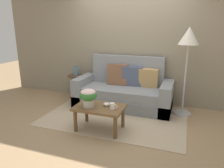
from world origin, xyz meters
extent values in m
plane|color=#997A56|center=(0.00, 0.00, 0.00)|extent=(14.00, 14.00, 0.00)
cube|color=gray|center=(0.00, 1.25, 1.33)|extent=(6.40, 0.12, 2.66)
cube|color=tan|center=(0.00, 0.19, 0.01)|extent=(2.64, 1.75, 0.01)
cube|color=slate|center=(-0.02, 0.73, 0.12)|extent=(2.05, 0.85, 0.24)
cube|color=gray|center=(-0.02, 0.71, 0.34)|extent=(1.62, 0.77, 0.20)
cube|color=gray|center=(-0.02, 1.08, 0.65)|extent=(1.62, 0.15, 0.85)
cube|color=gray|center=(-0.94, 0.73, 0.30)|extent=(0.22, 0.85, 0.61)
cube|color=gray|center=(0.90, 0.73, 0.30)|extent=(0.22, 0.85, 0.61)
cube|color=tan|center=(0.49, 0.93, 0.64)|extent=(0.41, 0.20, 0.41)
cube|color=brown|center=(-0.20, 0.93, 0.67)|extent=(0.46, 0.22, 0.47)
cube|color=#4C5670|center=(0.14, 0.93, 0.66)|extent=(0.43, 0.17, 0.43)
cylinder|color=brown|center=(-0.42, -0.61, 0.19)|extent=(0.06, 0.06, 0.38)
cylinder|color=brown|center=(0.27, -0.61, 0.19)|extent=(0.06, 0.06, 0.38)
cylinder|color=brown|center=(-0.42, -0.20, 0.19)|extent=(0.06, 0.06, 0.38)
cylinder|color=brown|center=(0.27, -0.20, 0.19)|extent=(0.06, 0.06, 0.38)
cube|color=brown|center=(-0.08, -0.40, 0.40)|extent=(0.81, 0.53, 0.04)
cylinder|color=#4C331E|center=(-1.26, 0.94, 0.01)|extent=(0.25, 0.25, 0.03)
cylinder|color=#4C331E|center=(-1.26, 0.94, 0.28)|extent=(0.05, 0.05, 0.51)
cylinder|color=#4C331E|center=(-1.26, 0.94, 0.55)|extent=(0.38, 0.38, 0.03)
cylinder|color=#B2B2B7|center=(1.21, 0.76, 0.01)|extent=(0.34, 0.34, 0.03)
cylinder|color=#B2B2B7|center=(1.21, 0.76, 0.70)|extent=(0.03, 0.03, 1.34)
cone|color=beige|center=(1.21, 0.76, 1.53)|extent=(0.37, 0.37, 0.32)
cylinder|color=#B7B2A8|center=(-0.24, -0.48, 0.49)|extent=(0.18, 0.18, 0.14)
ellipsoid|color=#337533|center=(-0.24, -0.48, 0.62)|extent=(0.29, 0.29, 0.19)
ellipsoid|color=beige|center=(-0.24, -0.48, 0.67)|extent=(0.24, 0.24, 0.10)
cylinder|color=white|center=(0.16, -0.45, 0.47)|extent=(0.08, 0.08, 0.10)
torus|color=white|center=(0.21, -0.45, 0.47)|extent=(0.07, 0.01, 0.07)
cylinder|color=silver|center=(0.03, -0.35, 0.43)|extent=(0.05, 0.05, 0.02)
ellipsoid|color=silver|center=(0.03, -0.35, 0.46)|extent=(0.11, 0.11, 0.05)
cylinder|color=slate|center=(-1.25, 0.94, 0.65)|extent=(0.13, 0.13, 0.18)
cylinder|color=slate|center=(-1.25, 0.94, 0.77)|extent=(0.06, 0.06, 0.06)
camera|label=1|loc=(1.20, -3.37, 1.69)|focal=33.57mm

